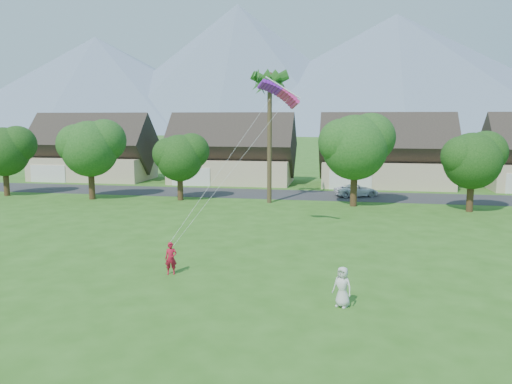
% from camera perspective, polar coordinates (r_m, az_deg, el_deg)
% --- Properties ---
extents(ground, '(500.00, 500.00, 0.00)m').
position_cam_1_polar(ground, '(21.00, -4.96, -14.34)').
color(ground, '#2D6019').
rests_on(ground, ground).
extents(street, '(90.00, 7.00, 0.01)m').
position_cam_1_polar(street, '(53.55, 4.53, -0.31)').
color(street, '#2D2D30').
rests_on(street, ground).
extents(kite_flyer, '(0.71, 0.55, 1.71)m').
position_cam_1_polar(kite_flyer, '(26.68, -9.70, -7.48)').
color(kite_flyer, '#A81329').
rests_on(kite_flyer, ground).
extents(watcher, '(1.03, 0.90, 1.78)m').
position_cam_1_polar(watcher, '(22.27, 9.84, -10.63)').
color(watcher, silver).
rests_on(watcher, ground).
extents(parked_car, '(5.00, 3.68, 1.26)m').
position_cam_1_polar(parked_car, '(53.22, 11.41, 0.18)').
color(parked_car, white).
rests_on(parked_car, ground).
extents(mountain_ridge, '(540.00, 240.00, 70.00)m').
position_cam_1_polar(mountain_ridge, '(279.51, 11.47, 12.56)').
color(mountain_ridge, slate).
rests_on(mountain_ridge, ground).
extents(houses_row, '(72.75, 8.19, 8.86)m').
position_cam_1_polar(houses_row, '(62.02, 5.84, 4.06)').
color(houses_row, beige).
rests_on(houses_row, ground).
extents(tree_row, '(62.27, 6.67, 8.45)m').
position_cam_1_polar(tree_row, '(47.13, 2.48, 4.49)').
color(tree_row, '#47301C').
rests_on(tree_row, ground).
extents(fan_palm, '(3.00, 3.00, 13.80)m').
position_cam_1_polar(fan_palm, '(47.86, 1.58, 12.84)').
color(fan_palm, '#4C3D26').
rests_on(fan_palm, ground).
extents(parafoil_kite, '(3.05, 1.40, 0.50)m').
position_cam_1_polar(parafoil_kite, '(33.73, 2.73, 11.41)').
color(parafoil_kite, purple).
rests_on(parafoil_kite, ground).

